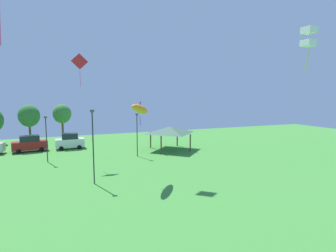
# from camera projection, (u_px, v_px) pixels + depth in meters

# --- Properties ---
(kite_flying_0) EXTENTS (0.74, 0.75, 2.87)m
(kite_flying_0) POSITION_uv_depth(u_px,v_px,m) (309.00, 37.00, 16.69)
(kite_flying_0) COLOR white
(kite_flying_1) EXTENTS (2.00, 0.54, 4.00)m
(kite_flying_1) POSITION_uv_depth(u_px,v_px,m) (80.00, 63.00, 31.33)
(kite_flying_1) COLOR red
(kite_flying_2) EXTENTS (2.83, 3.29, 2.24)m
(kite_flying_2) POSITION_uv_depth(u_px,v_px,m) (140.00, 109.00, 24.86)
(kite_flying_2) COLOR orange
(parked_car_second_from_left) EXTENTS (4.94, 2.42, 2.41)m
(parked_car_second_from_left) POSITION_uv_depth(u_px,v_px,m) (30.00, 144.00, 38.83)
(parked_car_second_from_left) COLOR maroon
(parked_car_second_from_left) RESTS_ON ground
(parked_car_third_from_left) EXTENTS (4.24, 1.98, 2.46)m
(parked_car_third_from_left) POSITION_uv_depth(u_px,v_px,m) (70.00, 141.00, 40.88)
(parked_car_third_from_left) COLOR silver
(parked_car_third_from_left) RESTS_ON ground
(park_pavilion) EXTENTS (6.00, 6.13, 3.60)m
(park_pavilion) POSITION_uv_depth(u_px,v_px,m) (170.00, 130.00, 40.01)
(park_pavilion) COLOR brown
(park_pavilion) RESTS_ON ground
(light_post_0) EXTENTS (0.36, 0.20, 5.88)m
(light_post_0) POSITION_uv_depth(u_px,v_px,m) (137.00, 132.00, 35.51)
(light_post_0) COLOR #2D2D33
(light_post_0) RESTS_ON ground
(light_post_1) EXTENTS (0.36, 0.20, 5.75)m
(light_post_1) POSITION_uv_depth(u_px,v_px,m) (46.00, 136.00, 32.38)
(light_post_1) COLOR #2D2D33
(light_post_1) RESTS_ON ground
(light_post_2) EXTENTS (0.36, 0.20, 6.98)m
(light_post_2) POSITION_uv_depth(u_px,v_px,m) (93.00, 143.00, 24.18)
(light_post_2) COLOR #2D2D33
(light_post_2) RESTS_ON ground
(treeline_tree_2) EXTENTS (3.45, 3.45, 6.78)m
(treeline_tree_2) POSITION_uv_depth(u_px,v_px,m) (29.00, 116.00, 44.63)
(treeline_tree_2) COLOR brown
(treeline_tree_2) RESTS_ON ground
(treeline_tree_3) EXTENTS (3.27, 3.27, 6.74)m
(treeline_tree_3) POSITION_uv_depth(u_px,v_px,m) (62.00, 114.00, 48.75)
(treeline_tree_3) COLOR brown
(treeline_tree_3) RESTS_ON ground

